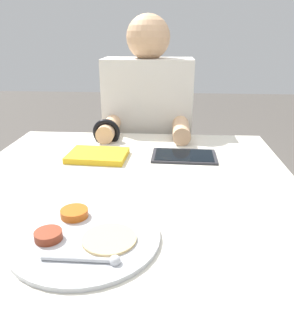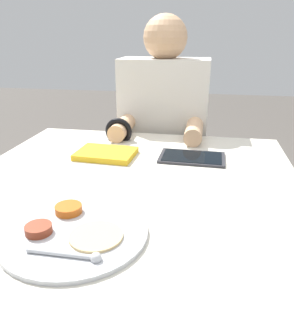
# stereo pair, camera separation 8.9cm
# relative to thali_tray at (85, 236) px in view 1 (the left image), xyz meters

# --- Properties ---
(dining_table) EXTENTS (1.00, 1.07, 0.73)m
(dining_table) POSITION_rel_thali_tray_xyz_m (0.06, 0.25, -0.37)
(dining_table) COLOR beige
(dining_table) RESTS_ON ground_plane
(thali_tray) EXTENTS (0.31, 0.31, 0.03)m
(thali_tray) POSITION_rel_thali_tray_xyz_m (0.00, 0.00, 0.00)
(thali_tray) COLOR #B7BABF
(thali_tray) RESTS_ON dining_table
(red_notebook) EXTENTS (0.21, 0.16, 0.02)m
(red_notebook) POSITION_rel_thali_tray_xyz_m (-0.07, 0.48, 0.00)
(red_notebook) COLOR silver
(red_notebook) RESTS_ON dining_table
(tablet_device) EXTENTS (0.23, 0.15, 0.01)m
(tablet_device) POSITION_rel_thali_tray_xyz_m (0.23, 0.51, -0.00)
(tablet_device) COLOR #28282D
(tablet_device) RESTS_ON dining_table
(person_diner) EXTENTS (0.40, 0.42, 1.21)m
(person_diner) POSITION_rel_thali_tray_xyz_m (0.07, 0.93, -0.17)
(person_diner) COLOR black
(person_diner) RESTS_ON ground_plane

